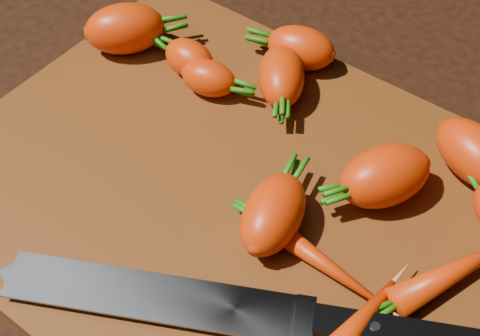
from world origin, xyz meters
The scene contains 14 objects.
ground centered at (0.00, 0.00, -0.01)m, with size 2.00×2.00×0.01m, color black.
cutting_board centered at (0.00, 0.00, 0.01)m, with size 0.50×0.40×0.01m, color brown.
carrot_0 centered at (-0.20, 0.08, 0.04)m, with size 0.08×0.05×0.05m, color red.
carrot_1 centered at (-0.13, 0.09, 0.03)m, with size 0.06×0.04×0.04m, color red.
carrot_2 centered at (-0.04, 0.12, 0.03)m, with size 0.08×0.04×0.04m, color red.
carrot_3 centered at (0.05, -0.02, 0.04)m, with size 0.08×0.05×0.05m, color red.
carrot_4 centered at (-0.04, 0.17, 0.03)m, with size 0.07×0.04×0.04m, color red.
carrot_5 centered at (-0.09, 0.08, 0.03)m, with size 0.05×0.04×0.04m, color red.
carrot_7 centered at (0.19, 0.03, 0.02)m, with size 0.12×0.03×0.03m, color red.
carrot_8 centered at (0.10, -0.02, 0.02)m, with size 0.13×0.02×0.02m, color red.
carrot_9 centered at (0.15, -0.06, 0.03)m, with size 0.11×0.03×0.03m, color red.
carrot_10 centered at (0.11, 0.07, 0.04)m, with size 0.08×0.05×0.05m, color red.
carrot_11 centered at (0.15, 0.14, 0.04)m, with size 0.08×0.05×0.05m, color red.
knife centered at (0.04, -0.12, 0.02)m, with size 0.34×0.19×0.02m.
Camera 1 is at (0.22, -0.28, 0.47)m, focal length 50.00 mm.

